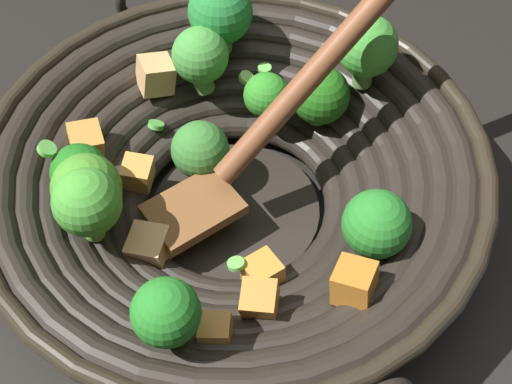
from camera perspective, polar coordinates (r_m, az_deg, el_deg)
The scene contains 2 objects.
ground_plane at distance 0.58m, azimuth -1.68°, elevation -1.93°, with size 4.00×4.00×0.00m, color black.
wok at distance 0.54m, azimuth -1.89°, elevation 1.57°, with size 0.43×0.41×0.23m.
Camera 1 is at (-0.32, 0.07, 0.48)m, focal length 48.34 mm.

